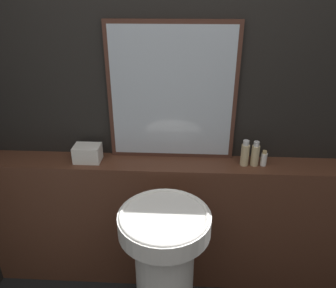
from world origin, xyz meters
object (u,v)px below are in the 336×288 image
Objects in this scene: pedestal_sink at (165,270)px; shampoo_bottle at (245,154)px; mirror at (172,94)px; conditioner_bottle at (255,154)px; lotion_bottle at (264,159)px; towel_stack at (88,153)px.

shampoo_bottle is at bearing 44.64° from pedestal_sink.
mirror reaches higher than shampoo_bottle.
lotion_bottle is at bearing 0.00° from conditioner_bottle.
conditioner_bottle is 1.59× the size of lotion_bottle.
conditioner_bottle reaches higher than pedestal_sink.
mirror is at bearing 169.65° from conditioner_bottle.
towel_stack is at bearing 180.00° from conditioner_bottle.
lotion_bottle is (0.12, 0.00, -0.03)m from shampoo_bottle.
mirror is 5.25× the size of conditioner_bottle.
towel_stack is 1.03× the size of conditioner_bottle.
pedestal_sink is 0.89m from lotion_bottle.
pedestal_sink is 5.70× the size of conditioner_bottle.
shampoo_bottle is at bearing -11.74° from mirror.
shampoo_bottle is at bearing -180.00° from lotion_bottle.
shampoo_bottle is at bearing 180.00° from conditioner_bottle.
conditioner_bottle reaches higher than lotion_bottle.
pedestal_sink is 0.87m from conditioner_bottle.
conditioner_bottle is (1.05, 0.00, 0.02)m from towel_stack.
mirror is at bearing 88.71° from pedestal_sink.
conditioner_bottle is 0.06m from lotion_bottle.
lotion_bottle is at bearing 0.00° from shampoo_bottle.
shampoo_bottle is 1.65× the size of lotion_bottle.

